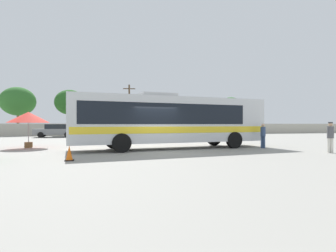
# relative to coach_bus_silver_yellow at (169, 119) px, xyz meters

# --- Properties ---
(ground_plane) EXTENTS (300.00, 300.00, 0.00)m
(ground_plane) POSITION_rel_coach_bus_silver_yellow_xyz_m (-1.10, 8.57, -1.82)
(ground_plane) COLOR gray
(perimeter_wall) EXTENTS (80.00, 0.30, 1.61)m
(perimeter_wall) POSITION_rel_coach_bus_silver_yellow_xyz_m (-1.10, 21.91, -1.02)
(perimeter_wall) COLOR #B2AD9E
(perimeter_wall) RESTS_ON ground_plane
(coach_bus_silver_yellow) EXTENTS (12.54, 3.85, 3.41)m
(coach_bus_silver_yellow) POSITION_rel_coach_bus_silver_yellow_xyz_m (0.00, 0.00, 0.00)
(coach_bus_silver_yellow) COLOR silver
(coach_bus_silver_yellow) RESTS_ON ground_plane
(attendant_by_bus_door) EXTENTS (0.44, 0.44, 1.57)m
(attendant_by_bus_door) POSITION_rel_coach_bus_silver_yellow_xyz_m (5.91, -1.15, -0.94)
(attendant_by_bus_door) COLOR #33476B
(attendant_by_bus_door) RESTS_ON ground_plane
(passenger_waiting_on_apron) EXTENTS (0.43, 0.43, 1.64)m
(passenger_waiting_on_apron) POSITION_rel_coach_bus_silver_yellow_xyz_m (7.64, -4.57, -0.89)
(passenger_waiting_on_apron) COLOR silver
(passenger_waiting_on_apron) RESTS_ON ground_plane
(vendor_umbrella_near_gate_red) EXTENTS (2.57, 2.57, 2.33)m
(vendor_umbrella_near_gate_red) POSITION_rel_coach_bus_silver_yellow_xyz_m (-8.66, 3.07, 0.13)
(vendor_umbrella_near_gate_red) COLOR gray
(vendor_umbrella_near_gate_red) RESTS_ON ground_plane
(parked_car_leftmost_grey) EXTENTS (4.59, 2.07, 1.53)m
(parked_car_leftmost_grey) POSITION_rel_coach_bus_silver_yellow_xyz_m (-9.04, 17.61, -1.02)
(parked_car_leftmost_grey) COLOR slate
(parked_car_leftmost_grey) RESTS_ON ground_plane
(parked_car_second_grey) EXTENTS (4.69, 2.23, 1.42)m
(parked_car_second_grey) POSITION_rel_coach_bus_silver_yellow_xyz_m (-2.93, 17.34, -1.06)
(parked_car_second_grey) COLOR slate
(parked_car_second_grey) RESTS_ON ground_plane
(parked_car_third_maroon) EXTENTS (4.41, 2.26, 1.51)m
(parked_car_third_maroon) POSITION_rel_coach_bus_silver_yellow_xyz_m (2.94, 17.69, -1.03)
(parked_car_third_maroon) COLOR maroon
(parked_car_third_maroon) RESTS_ON ground_plane
(parked_car_rightmost_silver) EXTENTS (4.62, 2.28, 1.48)m
(parked_car_rightmost_silver) POSITION_rel_coach_bus_silver_yellow_xyz_m (8.97, 18.18, -1.04)
(parked_car_rightmost_silver) COLOR #B7BABF
(parked_car_rightmost_silver) RESTS_ON ground_plane
(utility_pole_near) EXTENTS (1.80, 0.40, 7.41)m
(utility_pole_near) POSITION_rel_coach_bus_silver_yellow_xyz_m (0.31, 23.64, 2.06)
(utility_pole_near) COLOR #4C3823
(utility_pole_near) RESTS_ON ground_plane
(roadside_tree_left) EXTENTS (4.88, 4.88, 6.94)m
(roadside_tree_left) POSITION_rel_coach_bus_silver_yellow_xyz_m (-15.47, 27.05, 3.03)
(roadside_tree_left) COLOR brown
(roadside_tree_left) RESTS_ON ground_plane
(roadside_tree_midleft) EXTENTS (4.20, 4.20, 6.46)m
(roadside_tree_midleft) POSITION_rel_coach_bus_silver_yellow_xyz_m (-8.10, 24.49, 2.84)
(roadside_tree_midleft) COLOR brown
(roadside_tree_midleft) RESTS_ON ground_plane
(roadside_tree_midright) EXTENTS (3.45, 3.45, 5.58)m
(roadside_tree_midright) POSITION_rel_coach_bus_silver_yellow_xyz_m (2.31, 26.21, 2.26)
(roadside_tree_midright) COLOR brown
(roadside_tree_midright) RESTS_ON ground_plane
(roadside_tree_right) EXTENTS (4.51, 4.51, 6.44)m
(roadside_tree_right) POSITION_rel_coach_bus_silver_yellow_xyz_m (19.23, 27.77, 2.69)
(roadside_tree_right) COLOR brown
(roadside_tree_right) RESTS_ON ground_plane
(traffic_cone_on_apron) EXTENTS (0.36, 0.36, 0.64)m
(traffic_cone_on_apron) POSITION_rel_coach_bus_silver_yellow_xyz_m (-5.48, -4.17, -1.52)
(traffic_cone_on_apron) COLOR black
(traffic_cone_on_apron) RESTS_ON ground_plane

